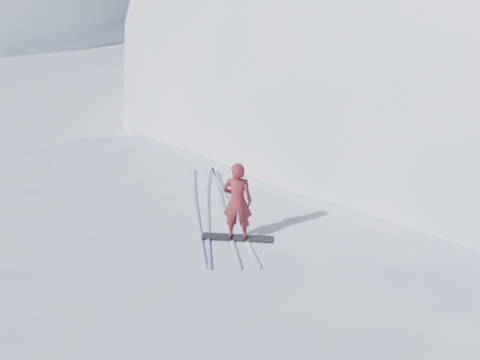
{
  "coord_description": "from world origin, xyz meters",
  "views": [
    {
      "loc": [
        1.03,
        -8.44,
        8.75
      ],
      "look_at": [
        0.29,
        3.82,
        3.5
      ],
      "focal_mm": 40.0,
      "sensor_mm": 36.0,
      "label": 1
    }
  ],
  "objects": [
    {
      "name": "wind_bumps",
      "position": [
        -0.56,
        2.12,
        0.0
      ],
      "size": [
        16.0,
        14.4,
        1.0
      ],
      "color": "white",
      "rests_on": "ground"
    },
    {
      "name": "peak_shoulder",
      "position": [
        10.0,
        20.0,
        0.0
      ],
      "size": [
        28.0,
        24.0,
        18.0
      ],
      "primitive_type": "ellipsoid",
      "color": "white",
      "rests_on": "ground"
    },
    {
      "name": "near_ridge",
      "position": [
        1.0,
        3.0,
        0.0
      ],
      "size": [
        36.0,
        28.0,
        4.8
      ],
      "primitive_type": "ellipsoid",
      "color": "white",
      "rests_on": "ground"
    },
    {
      "name": "board_tracks",
      "position": [
        -0.44,
        4.38,
        2.42
      ],
      "size": [
        2.48,
        5.95,
        0.04
      ],
      "color": "silver",
      "rests_on": "ground"
    },
    {
      "name": "snowboarder",
      "position": [
        0.29,
        2.82,
        3.39
      ],
      "size": [
        0.72,
        0.49,
        1.92
      ],
      "primitive_type": "imported",
      "rotation": [
        0.0,
        0.0,
        3.09
      ],
      "color": "maroon",
      "rests_on": "snowboard"
    },
    {
      "name": "snowboard",
      "position": [
        0.29,
        2.82,
        2.41
      ],
      "size": [
        1.73,
        0.4,
        0.03
      ],
      "primitive_type": "cube",
      "rotation": [
        0.0,
        0.0,
        -0.05
      ],
      "color": "black",
      "rests_on": "near_ridge"
    }
  ]
}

